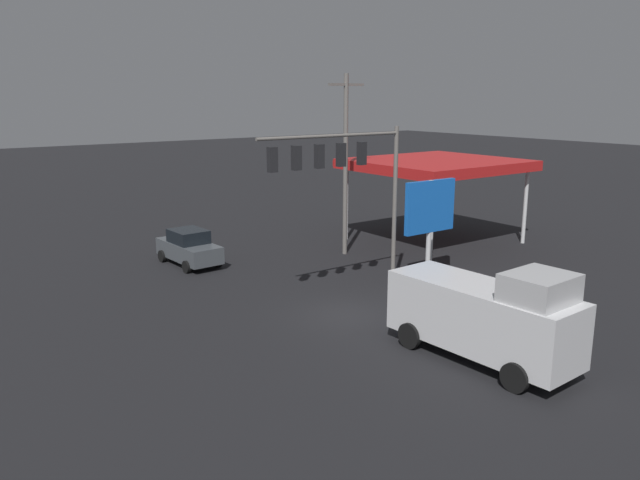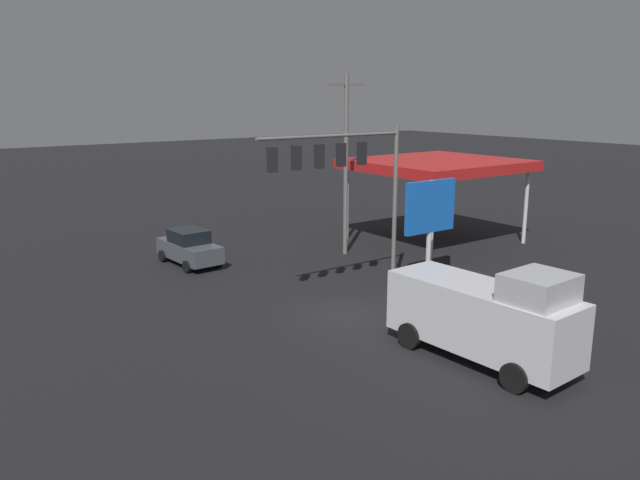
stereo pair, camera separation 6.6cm
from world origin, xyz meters
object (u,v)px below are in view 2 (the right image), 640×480
(traffic_signal_assembly, at_px, (343,169))
(utility_pole, at_px, (346,161))
(delivery_truck, at_px, (486,315))
(price_sign, at_px, (430,210))
(sedan_far, at_px, (189,247))

(traffic_signal_assembly, height_order, utility_pole, utility_pole)
(traffic_signal_assembly, bearing_deg, delivery_truck, 88.79)
(traffic_signal_assembly, relative_size, price_sign, 1.51)
(traffic_signal_assembly, distance_m, sedan_far, 11.21)
(traffic_signal_assembly, relative_size, utility_pole, 0.75)
(price_sign, bearing_deg, traffic_signal_assembly, -4.63)
(utility_pole, distance_m, sedan_far, 9.90)
(utility_pole, bearing_deg, sedan_far, -20.73)
(traffic_signal_assembly, height_order, sedan_far, traffic_signal_assembly)
(sedan_far, bearing_deg, traffic_signal_assembly, 14.17)
(sedan_far, bearing_deg, price_sign, 35.52)
(traffic_signal_assembly, relative_size, sedan_far, 1.70)
(delivery_truck, bearing_deg, price_sign, 143.58)
(traffic_signal_assembly, relative_size, delivery_truck, 1.11)
(traffic_signal_assembly, xyz_separation_m, sedan_far, (2.99, -9.61, -4.93))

